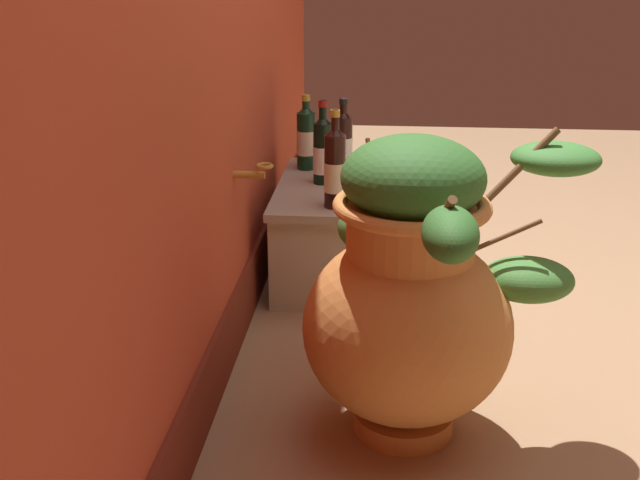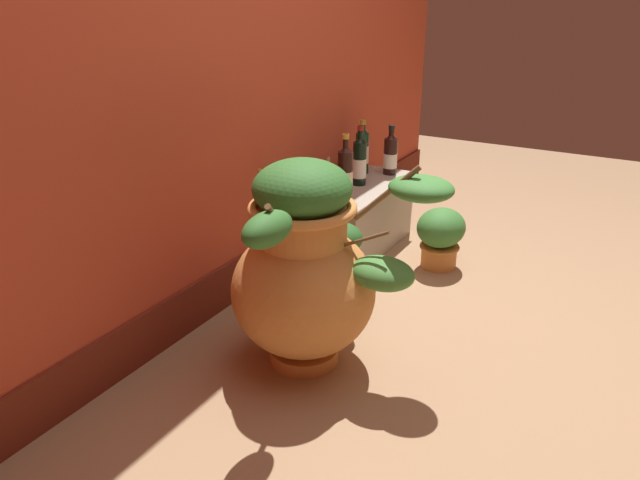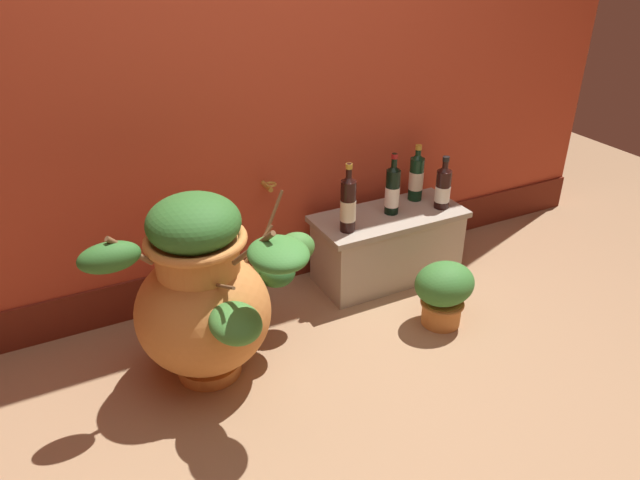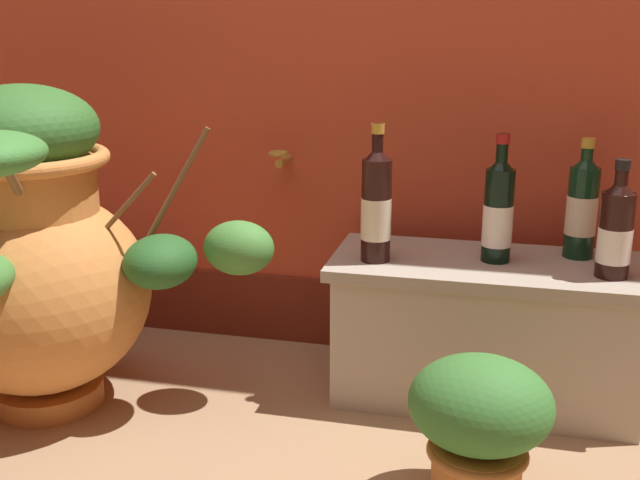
# 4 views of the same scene
# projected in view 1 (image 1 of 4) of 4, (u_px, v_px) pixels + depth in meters

# --- Properties ---
(ground_plane) EXTENTS (7.00, 7.00, 0.00)m
(ground_plane) POSITION_uv_depth(u_px,v_px,m) (577.00, 364.00, 2.58)
(ground_plane) COLOR #9E7A56
(terracotta_urn) EXTENTS (1.00, 0.77, 0.82)m
(terracotta_urn) POSITION_uv_depth(u_px,v_px,m) (413.00, 294.00, 2.12)
(terracotta_urn) COLOR #CC7F3D
(terracotta_urn) RESTS_ON ground_plane
(stone_ledge) EXTENTS (0.79, 0.36, 0.38)m
(stone_ledge) POSITION_uv_depth(u_px,v_px,m) (324.00, 226.00, 3.22)
(stone_ledge) COLOR #B2A893
(stone_ledge) RESTS_ON ground_plane
(wine_bottle_left) EXTENTS (0.08, 0.08, 0.28)m
(wine_bottle_left) POSITION_uv_depth(u_px,v_px,m) (343.00, 138.00, 3.38)
(wine_bottle_left) COLOR black
(wine_bottle_left) RESTS_ON stone_ledge
(wine_bottle_middle) EXTENTS (0.08, 0.08, 0.31)m
(wine_bottle_middle) POSITION_uv_depth(u_px,v_px,m) (306.00, 137.00, 3.32)
(wine_bottle_middle) COLOR black
(wine_bottle_middle) RESTS_ON stone_ledge
(wine_bottle_right) EXTENTS (0.08, 0.08, 0.35)m
(wine_bottle_right) POSITION_uv_depth(u_px,v_px,m) (335.00, 167.00, 2.84)
(wine_bottle_right) COLOR black
(wine_bottle_right) RESTS_ON stone_ledge
(wine_bottle_back) EXTENTS (0.07, 0.07, 0.32)m
(wine_bottle_back) POSITION_uv_depth(u_px,v_px,m) (323.00, 150.00, 3.13)
(wine_bottle_back) COLOR black
(wine_bottle_back) RESTS_ON stone_ledge
(potted_shrub) EXTENTS (0.29, 0.25, 0.32)m
(potted_shrub) POSITION_uv_depth(u_px,v_px,m) (445.00, 234.00, 3.19)
(potted_shrub) COLOR #CC7F3D
(potted_shrub) RESTS_ON ground_plane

